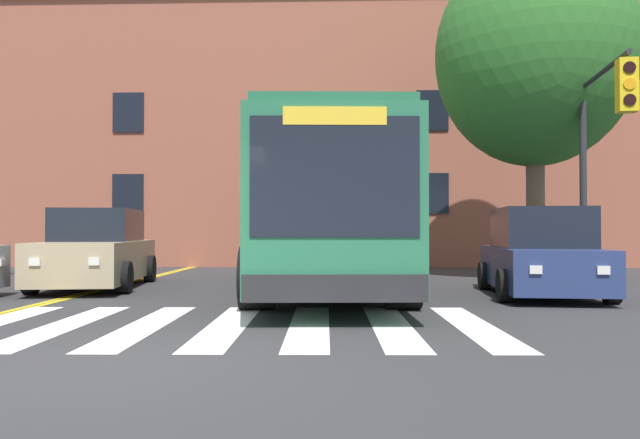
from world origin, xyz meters
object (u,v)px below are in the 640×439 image
(car_navy_far_lane, at_px, (541,255))
(street_tree_curbside_large, at_px, (535,55))
(car_tan_near_lane, at_px, (97,252))
(car_white_behind_bus, at_px, (297,245))
(traffic_light_near_corner, at_px, (601,133))
(city_bus, at_px, (325,212))

(car_navy_far_lane, relative_size, street_tree_curbside_large, 0.46)
(car_tan_near_lane, xyz_separation_m, car_white_behind_bus, (3.95, 7.82, -0.03))
(car_tan_near_lane, xyz_separation_m, car_navy_far_lane, (9.41, -1.47, -0.01))
(car_white_behind_bus, xyz_separation_m, street_tree_curbside_large, (6.62, -5.19, 5.12))
(traffic_light_near_corner, bearing_deg, street_tree_curbside_large, 96.73)
(city_bus, bearing_deg, car_navy_far_lane, -14.22)
(city_bus, xyz_separation_m, car_navy_far_lane, (4.27, -1.08, -0.90))
(street_tree_curbside_large, bearing_deg, car_navy_far_lane, -105.85)
(car_white_behind_bus, height_order, traffic_light_near_corner, traffic_light_near_corner)
(street_tree_curbside_large, bearing_deg, car_white_behind_bus, 141.91)
(city_bus, xyz_separation_m, car_white_behind_bus, (-1.19, 8.21, -0.91))
(car_white_behind_bus, distance_m, street_tree_curbside_large, 9.85)
(car_navy_far_lane, xyz_separation_m, traffic_light_near_corner, (1.54, 0.89, 2.54))
(street_tree_curbside_large, bearing_deg, traffic_light_near_corner, -83.27)
(car_tan_near_lane, distance_m, traffic_light_near_corner, 11.26)
(city_bus, relative_size, car_white_behind_bus, 2.76)
(city_bus, distance_m, traffic_light_near_corner, 6.04)
(car_navy_far_lane, height_order, traffic_light_near_corner, traffic_light_near_corner)
(car_tan_near_lane, height_order, street_tree_curbside_large, street_tree_curbside_large)
(city_bus, height_order, car_tan_near_lane, city_bus)
(car_tan_near_lane, distance_m, car_white_behind_bus, 8.76)
(car_white_behind_bus, relative_size, street_tree_curbside_large, 0.44)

